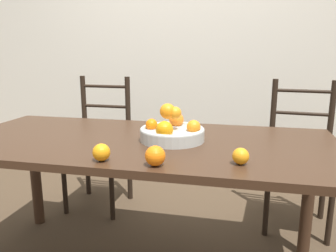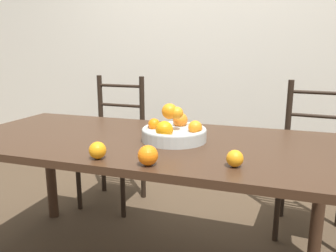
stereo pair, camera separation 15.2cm
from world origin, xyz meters
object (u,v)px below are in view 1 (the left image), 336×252
Objects in this scene: orange_loose_0 at (101,152)px; chair_right at (299,161)px; orange_loose_2 at (155,156)px; fruit_bowl at (172,131)px; chair_left at (100,147)px; orange_loose_1 at (241,156)px.

orange_loose_0 is 0.07× the size of chair_right.
chair_right is (0.72, 1.11, -0.33)m from orange_loose_2.
chair_right is at bearing 56.97° from orange_loose_2.
fruit_bowl is at bearing 91.99° from orange_loose_2.
fruit_bowl is at bearing 60.04° from orange_loose_0.
orange_loose_2 is at bearing -54.60° from chair_left.
fruit_bowl is at bearing -129.45° from chair_right.
fruit_bowl is at bearing -43.44° from chair_left.
chair_left reaches higher than orange_loose_1.
chair_left is at bearing -174.31° from chair_right.
chair_left is 1.00× the size of chair_right.
chair_left is (-0.73, 0.73, -0.34)m from fruit_bowl.
orange_loose_0 is at bearing 177.69° from orange_loose_2.
orange_loose_2 is at bearing -88.01° from fruit_bowl.
orange_loose_1 is 0.33m from orange_loose_2.
orange_loose_0 is at bearing -171.67° from orange_loose_1.
orange_loose_2 is at bearing -2.31° from orange_loose_0.
chair_left is (-0.74, 1.11, -0.33)m from orange_loose_2.
fruit_bowl reaches higher than orange_loose_1.
orange_loose_1 is at bearing 15.52° from orange_loose_2.
orange_loose_2 is (-0.32, -0.09, 0.01)m from orange_loose_1.
orange_loose_0 is at bearing -63.27° from chair_left.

